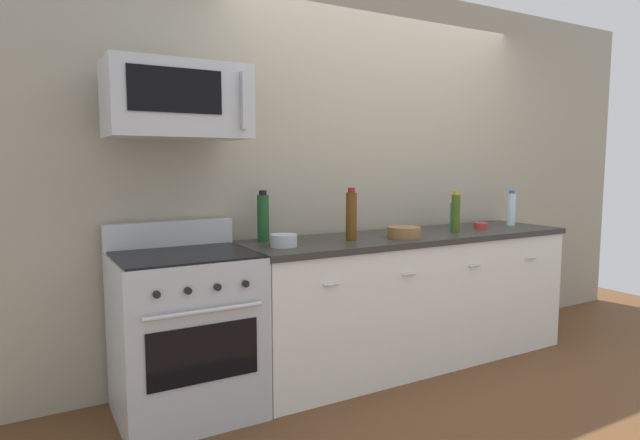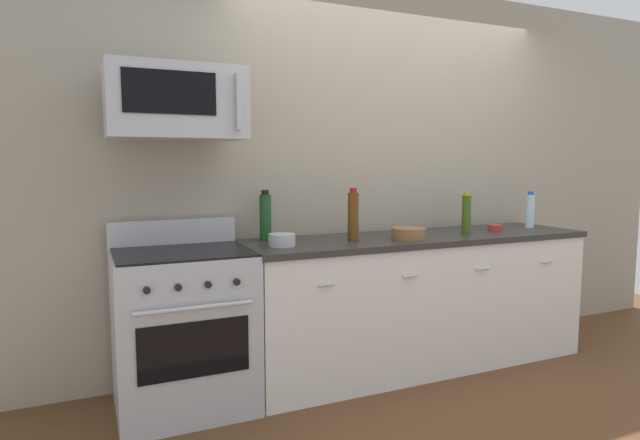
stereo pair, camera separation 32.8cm
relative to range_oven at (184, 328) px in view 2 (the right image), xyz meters
The scene contains 13 objects.
ground_plane 1.68m from the range_oven, ahead, with size 6.68×6.68×0.00m, color brown.
back_wall 1.88m from the range_oven, 14.16° to the left, with size 5.56×0.10×2.70m, color #9E937F.
counter_unit 1.61m from the range_oven, ahead, with size 2.47×0.66×0.92m.
range_oven is the anchor object (origin of this frame).
microwave 1.28m from the range_oven, 89.71° to the left, with size 0.74×0.44×0.40m.
bottle_wine_green 0.85m from the range_oven, 19.82° to the left, with size 0.08×0.08×0.32m.
bottle_olive_oil 2.04m from the range_oven, ahead, with size 0.06×0.06×0.30m.
bottle_dish_soap 2.17m from the range_oven, ahead, with size 0.06×0.06×0.21m.
bottle_wine_amber 1.23m from the range_oven, ahead, with size 0.07×0.07×0.34m.
bottle_water_clear 2.70m from the range_oven, ahead, with size 0.07×0.07×0.28m.
bowl_wooden_salad 1.53m from the range_oven, ahead, with size 0.23×0.23×0.07m.
bowl_red_small 2.32m from the range_oven, ahead, with size 0.10×0.10×0.04m.
bowl_steel_prep 0.76m from the range_oven, ahead, with size 0.16×0.16×0.07m.
Camera 2 is at (-2.11, -3.03, 1.42)m, focal length 29.83 mm.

